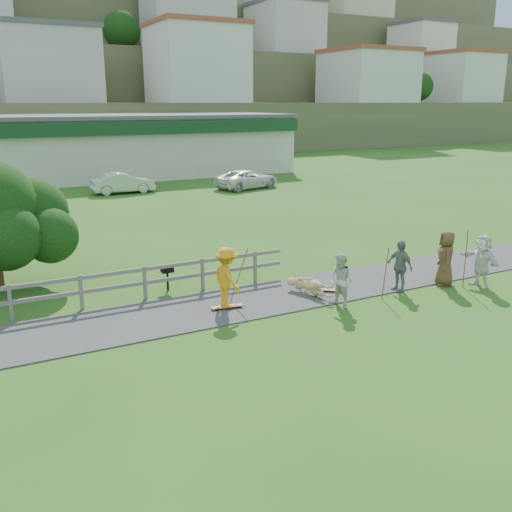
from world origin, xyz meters
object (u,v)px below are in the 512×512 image
object	(u,v)px
skater_rider	(227,280)
skater_fallen	(309,286)
car_silver	(123,183)
spectator_d	(482,261)
bbq	(168,278)
spectator_b	(400,266)
car_white	(247,179)
spectator_a	(341,281)
spectator_c	(446,258)

from	to	relation	value
skater_rider	skater_fallen	xyz separation A→B (m)	(2.93, -0.09, -0.62)
skater_fallen	car_silver	size ratio (longest dim) A/B	0.40
skater_rider	spectator_d	size ratio (longest dim) A/B	1.02
car_silver	bbq	size ratio (longest dim) A/B	5.13
spectator_b	car_white	size ratio (longest dim) A/B	0.36
spectator_d	car_silver	distance (m)	26.70
skater_fallen	car_silver	xyz separation A→B (m)	(0.43, 24.24, 0.39)
skater_rider	spectator_a	distance (m)	3.49
spectator_d	spectator_a	bearing A→B (deg)	-91.29
car_white	bbq	size ratio (longest dim) A/B	5.81
spectator_a	car_white	size ratio (longest dim) A/B	0.35
skater_rider	spectator_a	xyz separation A→B (m)	(3.18, -1.45, -0.08)
skater_rider	bbq	size ratio (longest dim) A/B	2.22
skater_fallen	bbq	distance (m)	4.76
skater_rider	spectator_b	distance (m)	5.95
spectator_d	bbq	size ratio (longest dim) A/B	2.18
spectator_a	skater_fallen	bearing A→B (deg)	174.92
bbq	spectator_b	bearing A→B (deg)	-28.57
spectator_d	car_silver	bearing A→B (deg)	-163.96
skater_fallen	spectator_c	size ratio (longest dim) A/B	0.90
car_silver	car_white	xyz separation A→B (m)	(8.63, -2.05, -0.03)
spectator_b	car_silver	xyz separation A→B (m)	(-2.50, 25.22, -0.16)
spectator_a	car_silver	world-z (taller)	spectator_a
skater_fallen	car_white	world-z (taller)	car_white
skater_rider	car_white	bearing A→B (deg)	-34.01
spectator_a	spectator_d	xyz separation A→B (m)	(5.48, -0.56, 0.06)
skater_rider	car_silver	distance (m)	24.38
skater_fallen	skater_rider	bearing A→B (deg)	160.61
spectator_b	spectator_d	xyz separation A→B (m)	(2.80, -0.95, 0.04)
bbq	car_silver	bearing A→B (deg)	78.36
spectator_b	bbq	bearing A→B (deg)	-125.14
skater_fallen	spectator_a	bearing A→B (deg)	-97.52
car_silver	bbq	distance (m)	21.97
spectator_b	bbq	distance (m)	7.78
car_silver	spectator_b	bearing A→B (deg)	-174.02
bbq	car_white	bearing A→B (deg)	56.09
skater_fallen	spectator_b	distance (m)	3.13
spectator_d	car_silver	size ratio (longest dim) A/B	0.42
skater_rider	bbq	distance (m)	2.84
skater_rider	spectator_c	xyz separation A→B (m)	(7.69, -1.31, 0.03)
spectator_b	spectator_c	bearing A→B (deg)	75.71
spectator_c	car_white	distance (m)	23.80
skater_rider	bbq	bearing A→B (deg)	15.11
skater_fallen	spectator_b	size ratio (longest dim) A/B	0.99
spectator_c	spectator_b	bearing A→B (deg)	-64.62
spectator_b	car_white	xyz separation A→B (m)	(6.14, 23.17, -0.19)
skater_rider	car_silver	bearing A→B (deg)	-13.44
skater_rider	car_silver	world-z (taller)	skater_rider
spectator_b	car_white	bearing A→B (deg)	158.34
spectator_b	spectator_d	world-z (taller)	spectator_d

